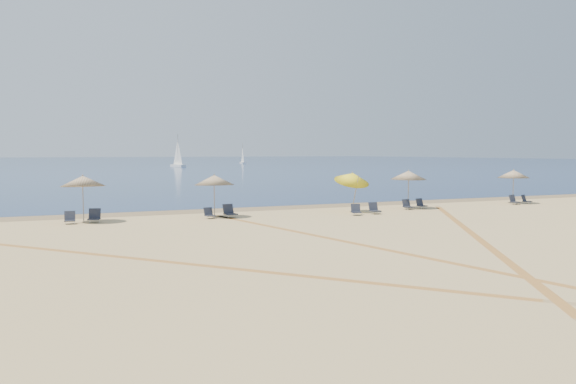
% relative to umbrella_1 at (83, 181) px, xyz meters
% --- Properties ---
extents(ocean, '(500.00, 500.00, 0.00)m').
position_rel_umbrella_1_xyz_m(ocean, '(11.37, 204.42, -2.13)').
color(ocean, '#0C2151').
rests_on(ocean, ground).
extents(wet_sand, '(500.00, 500.00, 0.00)m').
position_rel_umbrella_1_xyz_m(wet_sand, '(11.37, 3.42, -2.14)').
color(wet_sand, olive).
rests_on(wet_sand, ground).
extents(umbrella_1, '(2.28, 2.32, 2.51)m').
position_rel_umbrella_1_xyz_m(umbrella_1, '(0.00, 0.00, 0.00)').
color(umbrella_1, gray).
rests_on(umbrella_1, ground).
extents(umbrella_2, '(2.23, 2.24, 2.43)m').
position_rel_umbrella_1_xyz_m(umbrella_2, '(6.90, -0.50, -0.06)').
color(umbrella_2, gray).
rests_on(umbrella_2, ground).
extents(umbrella_3, '(2.13, 2.20, 2.73)m').
position_rel_umbrella_1_xyz_m(umbrella_3, '(15.37, -1.15, -0.03)').
color(umbrella_3, gray).
rests_on(umbrella_3, ground).
extents(umbrella_4, '(2.29, 2.30, 2.50)m').
position_rel_umbrella_1_xyz_m(umbrella_4, '(19.85, -0.61, 0.01)').
color(umbrella_4, gray).
rests_on(umbrella_4, ground).
extents(umbrella_5, '(2.20, 2.20, 2.43)m').
position_rel_umbrella_1_xyz_m(umbrella_5, '(28.97, -0.44, -0.06)').
color(umbrella_5, gray).
rests_on(umbrella_5, ground).
extents(chair_2, '(0.60, 0.68, 0.64)m').
position_rel_umbrella_1_xyz_m(chair_2, '(-0.71, -0.37, -1.86)').
color(chair_2, black).
rests_on(chair_2, ground).
extents(chair_3, '(0.75, 0.83, 0.72)m').
position_rel_umbrella_1_xyz_m(chair_3, '(0.50, -0.26, -1.83)').
color(chair_3, black).
rests_on(chair_3, ground).
extents(chair_4, '(0.58, 0.65, 0.60)m').
position_rel_umbrella_1_xyz_m(chair_4, '(6.47, -0.90, -1.88)').
color(chair_4, black).
rests_on(chair_4, ground).
extents(chair_5, '(0.72, 0.81, 0.74)m').
position_rel_umbrella_1_xyz_m(chair_5, '(7.64, -0.88, -1.82)').
color(chair_5, black).
rests_on(chair_5, ground).
extents(chair_6, '(0.73, 0.78, 0.65)m').
position_rel_umbrella_1_xyz_m(chair_6, '(14.69, -2.75, -1.86)').
color(chair_6, black).
rests_on(chair_6, ground).
extents(chair_7, '(0.62, 0.70, 0.67)m').
position_rel_umbrella_1_xyz_m(chair_7, '(16.06, -2.54, -1.85)').
color(chair_7, black).
rests_on(chair_7, ground).
extents(chair_8, '(0.54, 0.63, 0.64)m').
position_rel_umbrella_1_xyz_m(chair_8, '(19.45, -1.10, -1.86)').
color(chair_8, black).
rests_on(chair_8, ground).
extents(chair_9, '(0.59, 0.67, 0.63)m').
position_rel_umbrella_1_xyz_m(chair_9, '(20.70, -0.83, -1.86)').
color(chair_9, black).
rests_on(chair_9, ground).
extents(chair_10, '(0.62, 0.70, 0.66)m').
position_rel_umbrella_1_xyz_m(chair_10, '(28.34, -1.16, -1.85)').
color(chair_10, black).
rests_on(chair_10, ground).
extents(chair_11, '(0.71, 0.77, 0.64)m').
position_rel_umbrella_1_xyz_m(chair_11, '(29.50, -1.09, -1.86)').
color(chair_11, black).
rests_on(chair_11, ground).
extents(sailboat_0, '(1.66, 4.42, 6.41)m').
position_rel_umbrella_1_xyz_m(sailboat_0, '(62.15, 146.04, -0.20)').
color(sailboat_0, white).
rests_on(sailboat_0, ocean).
extents(sailboat_1, '(2.74, 5.51, 7.95)m').
position_rel_umbrella_1_xyz_m(sailboat_1, '(33.09, 112.56, 0.26)').
color(sailboat_1, white).
rests_on(sailboat_1, ocean).
extents(tire_tracks, '(54.57, 40.49, 0.00)m').
position_rel_umbrella_1_xyz_m(tire_tracks, '(8.18, -12.17, -2.14)').
color(tire_tracks, tan).
rests_on(tire_tracks, ground).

